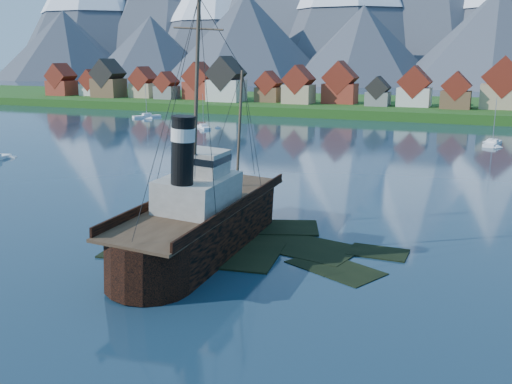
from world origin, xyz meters
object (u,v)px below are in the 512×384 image
at_px(tugboat_wreck, 210,215).
at_px(sailboat_e, 492,144).
at_px(sailboat_f, 147,117).
at_px(sailboat_c, 203,128).

height_order(tugboat_wreck, sailboat_e, tugboat_wreck).
xyz_separation_m(tugboat_wreck, sailboat_f, (-80.71, 109.74, -3.07)).
bearing_deg(sailboat_f, sailboat_e, 26.73).
distance_m(sailboat_e, sailboat_f, 109.76).
relative_size(tugboat_wreck, sailboat_e, 2.95).
bearing_deg(sailboat_c, sailboat_e, -46.06).
bearing_deg(sailboat_e, tugboat_wreck, -96.71).
bearing_deg(sailboat_e, sailboat_c, -171.19).
height_order(tugboat_wreck, sailboat_f, tugboat_wreck).
height_order(tugboat_wreck, sailboat_c, tugboat_wreck).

